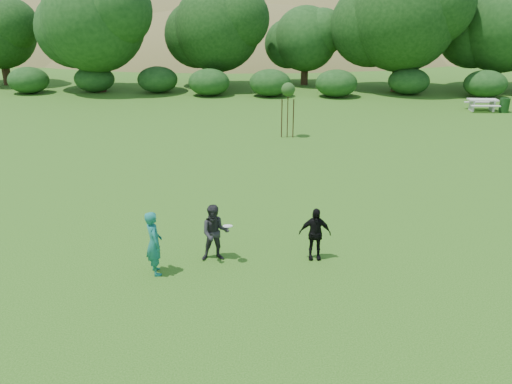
% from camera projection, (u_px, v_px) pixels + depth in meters
% --- Properties ---
extents(ground, '(120.00, 120.00, 0.00)m').
position_uv_depth(ground, '(252.00, 271.00, 13.40)').
color(ground, '#19470C').
rests_on(ground, ground).
extents(player_teal, '(0.66, 0.76, 1.77)m').
position_uv_depth(player_teal, '(154.00, 243.00, 12.98)').
color(player_teal, '#176B61').
rests_on(player_teal, ground).
extents(player_grey, '(0.87, 0.72, 1.63)m').
position_uv_depth(player_grey, '(215.00, 233.00, 13.68)').
color(player_grey, '#242426').
rests_on(player_grey, ground).
extents(player_black, '(0.90, 0.39, 1.52)m').
position_uv_depth(player_black, '(315.00, 234.00, 13.77)').
color(player_black, black).
rests_on(player_black, ground).
extents(trash_can_near, '(0.60, 0.60, 0.90)m').
position_uv_depth(trash_can_near, '(504.00, 105.00, 31.79)').
color(trash_can_near, '#153914').
rests_on(trash_can_near, ground).
extents(frisbee, '(0.27, 0.27, 0.08)m').
position_uv_depth(frisbee, '(228.00, 226.00, 13.42)').
color(frisbee, white).
rests_on(frisbee, ground).
extents(sapling, '(0.70, 0.70, 2.85)m').
position_uv_depth(sapling, '(288.00, 91.00, 25.34)').
color(sapling, '#392016').
rests_on(sapling, ground).
extents(picnic_table, '(1.80, 1.48, 0.76)m').
position_uv_depth(picnic_table, '(482.00, 103.00, 32.15)').
color(picnic_table, beige).
rests_on(picnic_table, ground).
extents(hillside, '(150.00, 72.00, 52.00)m').
position_uv_depth(hillside, '(268.00, 121.00, 81.49)').
color(hillside, olive).
rests_on(hillside, ground).
extents(tree_row, '(53.92, 10.38, 9.62)m').
position_uv_depth(tree_row, '(311.00, 25.00, 38.22)').
color(tree_row, '#3A2616').
rests_on(tree_row, ground).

